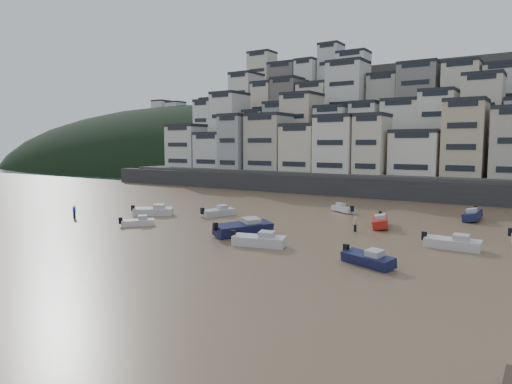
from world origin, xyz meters
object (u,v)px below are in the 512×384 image
Objects in this scene: person_pink at (355,224)px; boat_k at (153,210)px; boat_d at (452,241)px; boat_f at (218,211)px; boat_b at (368,257)px; boat_c at (243,226)px; boat_h at (343,208)px; person_blue at (74,212)px; boat_j at (138,221)px; boat_e at (380,220)px; boat_i at (473,214)px; boat_a at (259,238)px.

boat_k is at bearing -171.75° from person_pink.
boat_d reaches higher than boat_f.
boat_c reaches higher than boat_b.
boat_b is 0.87× the size of boat_k.
boat_f is at bearing 74.03° from boat_c.
person_blue is (-27.54, -24.40, 0.26)m from boat_h.
boat_c is 25.22m from person_blue.
boat_j is at bearing -166.48° from boat_d.
boat_e is 39.07m from person_blue.
boat_h is (2.49, 21.47, -0.35)m from boat_c.
boat_h is 1.08× the size of boat_j.
boat_i is 3.39× the size of person_blue.
person_blue is at bearing -58.24° from boat_i.
boat_e is at bearing 142.06° from boat_d.
boat_j is at bearing 161.47° from boat_a.
person_blue reaches higher than boat_k.
boat_a is at bearing -54.96° from boat_k.
person_pink is (5.03, 12.00, 0.11)m from boat_a.
boat_d is 38.14m from boat_k.
boat_f is at bearing 178.47° from person_pink.
boat_j is at bearing -163.16° from boat_b.
boat_h is 28.75m from boat_j.
boat_k is (-7.72, -4.50, 0.07)m from boat_f.
person_blue reaches higher than boat_h.
boat_a is 3.21× the size of person_blue.
boat_f is at bearing 22.23° from boat_j.
boat_b is at bearing -113.74° from boat_d.
boat_b is at bearing -2.38° from person_blue.
boat_a is 31.34m from boat_i.
boat_a is 18.17m from boat_j.
boat_d is 34.66m from boat_j.
boat_f is 17.96m from boat_h.
boat_b is 0.87× the size of boat_e.
boat_c is 4.06× the size of person_pink.
boat_e is 4.58m from person_pink.
boat_h is at bearing 4.06° from boat_k.
boat_i is 1.41× the size of boat_j.
boat_c is 18.74m from boat_k.
boat_e is at bearing -36.40° from boat_i.
boat_j is 11.19m from person_blue.
boat_k is (-18.19, 4.53, -0.17)m from boat_c.
person_blue is (-44.12, -27.05, 0.07)m from boat_i.
person_blue is at bearing 133.12° from boat_j.
boat_a is 25.02m from boat_h.
person_blue and person_pink have the same top height.
boat_e is 1.10× the size of boat_f.
boat_c is 20.66m from boat_d.
boat_i is 1.02× the size of boat_k.
boat_h is at bearing 117.61° from person_pink.
person_pink is at bearing -36.00° from boat_e.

